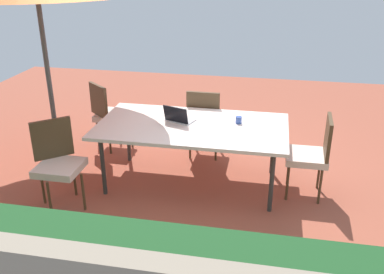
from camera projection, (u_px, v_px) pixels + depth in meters
The scene contains 8 objects.
ground_plane at pixel (192, 183), 5.32m from camera, with size 10.00×10.00×0.02m, color #9E4C38.
dining_table at pixel (192, 128), 5.03m from camera, with size 2.23×1.20×0.78m.
chair_southeast at pixel (109, 112), 6.06m from camera, with size 0.58×0.59×0.98m.
chair_northeast at pixel (58, 160), 4.66m from camera, with size 0.58×0.59×0.98m.
chair_south at pixel (205, 119), 5.81m from camera, with size 0.46×0.46×0.98m.
chair_west at pixel (312, 152), 4.84m from camera, with size 0.47×0.46×0.98m.
laptop at pixel (179, 118), 5.08m from camera, with size 0.38×0.34×0.21m.
cup at pixel (239, 120), 5.04m from camera, with size 0.07×0.07×0.08m, color #334C99.
Camera 1 is at (-0.88, 4.56, 2.65)m, focal length 39.87 mm.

